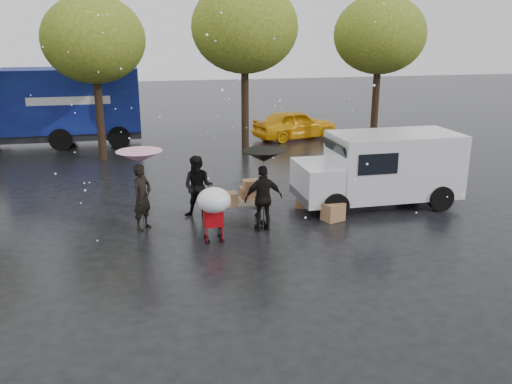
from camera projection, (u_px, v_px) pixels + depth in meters
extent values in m
plane|color=black|center=(230.00, 241.00, 13.82)|extent=(90.00, 90.00, 0.00)
imported|color=black|center=(142.00, 197.00, 14.43)|extent=(0.75, 0.78, 1.79)
imported|color=black|center=(198.00, 187.00, 15.31)|extent=(1.08, 0.99, 1.80)
imported|color=black|center=(264.00, 198.00, 14.34)|extent=(1.07, 0.49, 1.78)
cylinder|color=#4C4C4C|center=(142.00, 193.00, 14.40)|extent=(0.02, 0.02, 2.00)
cone|color=#CE558B|center=(140.00, 157.00, 14.11)|extent=(1.21, 1.21, 0.30)
sphere|color=#4C4C4C|center=(140.00, 155.00, 14.10)|extent=(0.06, 0.06, 0.06)
cylinder|color=#4C4C4C|center=(264.00, 194.00, 14.30)|extent=(0.02, 0.02, 2.04)
cone|color=black|center=(264.00, 156.00, 14.01)|extent=(1.11, 1.11, 0.30)
sphere|color=#4C4C4C|center=(264.00, 155.00, 14.00)|extent=(0.06, 0.06, 0.06)
cube|color=slate|center=(239.00, 204.00, 14.93)|extent=(1.50, 0.80, 0.08)
cylinder|color=slate|center=(212.00, 198.00, 14.70)|extent=(0.04, 0.04, 0.60)
cube|color=#996343|center=(251.00, 194.00, 15.03)|extent=(0.55, 0.45, 0.40)
cube|color=#996343|center=(229.00, 199.00, 14.71)|extent=(0.45, 0.40, 0.35)
cube|color=#996343|center=(251.00, 185.00, 14.69)|extent=(0.40, 0.35, 0.28)
cube|color=tan|center=(241.00, 201.00, 14.91)|extent=(0.90, 0.55, 0.12)
cylinder|color=black|center=(220.00, 226.00, 14.64)|extent=(0.16, 0.05, 0.16)
cylinder|color=black|center=(216.00, 218.00, 15.24)|extent=(0.16, 0.05, 0.16)
cylinder|color=black|center=(263.00, 223.00, 14.90)|extent=(0.16, 0.05, 0.16)
cylinder|color=black|center=(258.00, 215.00, 15.49)|extent=(0.16, 0.05, 0.16)
cube|color=#B60A10|center=(213.00, 217.00, 13.66)|extent=(0.47, 0.41, 0.45)
cylinder|color=#B60A10|center=(214.00, 205.00, 13.37)|extent=(0.42, 0.02, 0.02)
cylinder|color=#4C4C4C|center=(214.00, 208.00, 13.39)|extent=(0.02, 0.02, 0.60)
ellipsoid|color=white|center=(214.00, 200.00, 13.34)|extent=(0.84, 0.84, 0.63)
cylinder|color=black|center=(208.00, 241.00, 13.64)|extent=(0.12, 0.04, 0.12)
cylinder|color=black|center=(206.00, 237.00, 13.94)|extent=(0.12, 0.04, 0.12)
cylinder|color=black|center=(222.00, 240.00, 13.72)|extent=(0.12, 0.04, 0.12)
cylinder|color=black|center=(220.00, 236.00, 14.02)|extent=(0.12, 0.04, 0.12)
cube|color=silver|center=(394.00, 164.00, 16.45)|extent=(3.80, 2.00, 1.90)
cube|color=silver|center=(318.00, 182.00, 16.06)|extent=(1.20, 1.95, 1.10)
cube|color=black|center=(337.00, 153.00, 15.93)|extent=(0.37, 1.70, 0.67)
cube|color=slate|center=(300.00, 196.00, 16.06)|extent=(0.12, 1.90, 0.25)
cylinder|color=black|center=(336.00, 206.00, 15.35)|extent=(0.76, 0.28, 0.76)
cylinder|color=black|center=(314.00, 188.00, 17.12)|extent=(0.76, 0.28, 0.76)
cylinder|color=black|center=(440.00, 198.00, 16.05)|extent=(0.76, 0.28, 0.76)
cylinder|color=black|center=(409.00, 181.00, 17.83)|extent=(0.76, 0.28, 0.76)
cube|color=#0C0E64|center=(72.00, 100.00, 24.62)|extent=(6.00, 2.50, 2.80)
cube|color=black|center=(52.00, 134.00, 24.86)|extent=(8.00, 2.30, 0.35)
cube|color=silver|center=(69.00, 101.00, 23.42)|extent=(3.50, 0.03, 0.35)
cylinder|color=black|center=(119.00, 137.00, 24.44)|extent=(1.00, 0.30, 1.00)
cylinder|color=black|center=(120.00, 128.00, 26.59)|extent=(1.00, 0.30, 1.00)
cube|color=#996343|center=(333.00, 212.00, 15.27)|extent=(0.68, 0.61, 0.51)
cube|color=#996343|center=(302.00, 202.00, 16.38)|extent=(0.49, 0.44, 0.31)
imported|color=#FCB20D|center=(295.00, 124.00, 26.45)|extent=(4.46, 2.63, 1.42)
cylinder|color=black|center=(99.00, 105.00, 21.75)|extent=(0.32, 0.32, 4.48)
ellipsoid|color=#3B5F1B|center=(93.00, 39.00, 21.01)|extent=(4.00, 4.00, 3.40)
cylinder|color=black|center=(245.00, 96.00, 22.97)|extent=(0.32, 0.32, 4.90)
ellipsoid|color=#3B5F1B|center=(245.00, 27.00, 22.16)|extent=(4.40, 4.40, 3.74)
cylinder|color=black|center=(376.00, 96.00, 24.29)|extent=(0.32, 0.32, 4.62)
ellipsoid|color=#3B5F1B|center=(380.00, 34.00, 23.52)|extent=(4.00, 4.00, 3.40)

